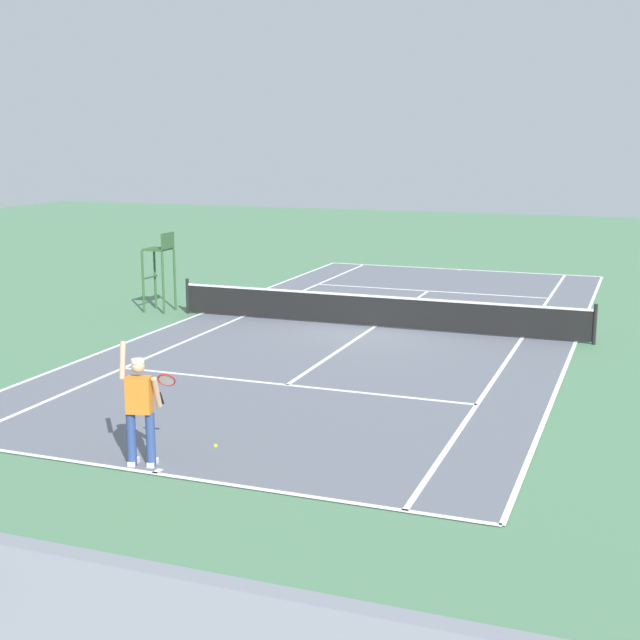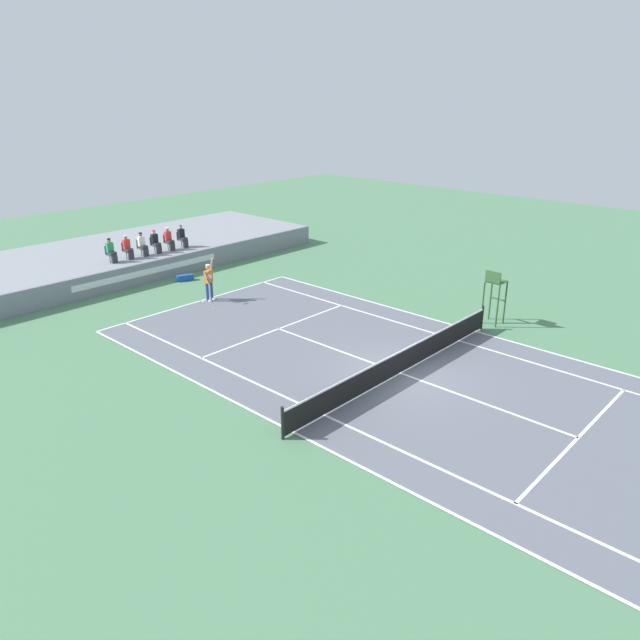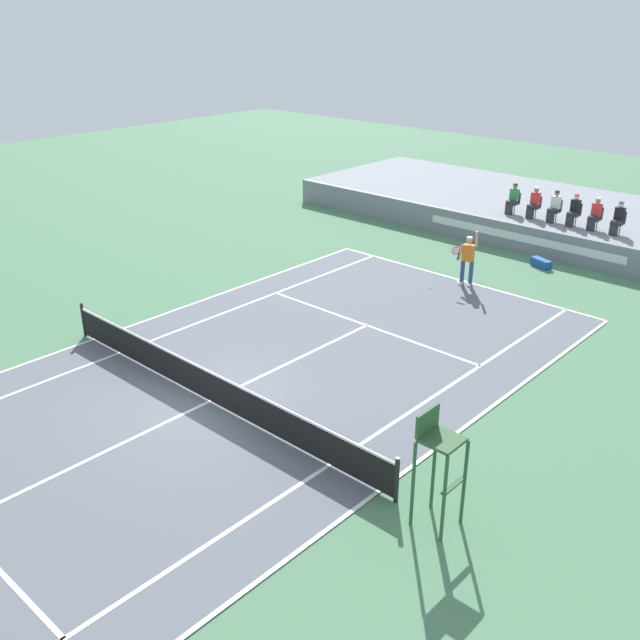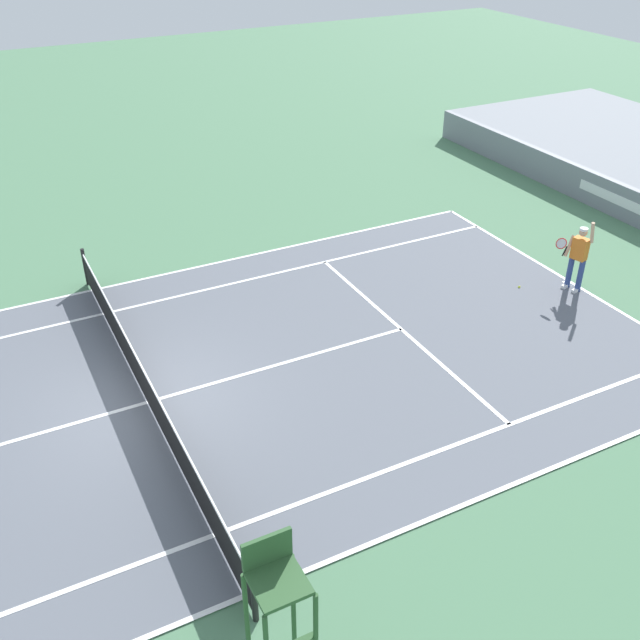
{
  "view_description": "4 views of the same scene",
  "coord_description": "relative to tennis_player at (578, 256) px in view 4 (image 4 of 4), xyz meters",
  "views": [
    {
      "loc": [
        -7.12,
        23.4,
        5.24
      ],
      "look_at": [
        0.11,
        4.08,
        1.0
      ],
      "focal_mm": 49.72,
      "sensor_mm": 36.0,
      "label": 1
    },
    {
      "loc": [
        -16.37,
        -11.09,
        9.58
      ],
      "look_at": [
        0.11,
        4.08,
        1.0
      ],
      "focal_mm": 33.53,
      "sensor_mm": 36.0,
      "label": 2
    },
    {
      "loc": [
        12.8,
        -9.81,
        9.34
      ],
      "look_at": [
        0.11,
        4.08,
        1.0
      ],
      "focal_mm": 40.07,
      "sensor_mm": 36.0,
      "label": 3
    },
    {
      "loc": [
        12.6,
        -2.32,
        9.65
      ],
      "look_at": [
        0.11,
        4.08,
        1.0
      ],
      "focal_mm": 40.76,
      "sensor_mm": 36.0,
      "label": 4
    }
  ],
  "objects": [
    {
      "name": "tennis_player",
      "position": [
        0.0,
        0.0,
        0.0
      ],
      "size": [
        0.74,
        0.76,
        2.08
      ],
      "color": "navy",
      "rests_on": "ground"
    },
    {
      "name": "net",
      "position": [
        -0.36,
        -11.65,
        -0.47
      ],
      "size": [
        11.98,
        0.1,
        1.07
      ],
      "color": "black",
      "rests_on": "ground"
    },
    {
      "name": "umpire_chair",
      "position": [
        6.49,
        -11.65,
        0.56
      ],
      "size": [
        0.77,
        0.77,
        2.44
      ],
      "color": "#2D562D",
      "rests_on": "ground"
    },
    {
      "name": "ground_plane",
      "position": [
        -0.36,
        -11.65,
        -0.99
      ],
      "size": [
        80.0,
        80.0,
        0.0
      ],
      "primitive_type": "plane",
      "color": "#4C7A56"
    },
    {
      "name": "court",
      "position": [
        -0.36,
        -11.65,
        -0.98
      ],
      "size": [
        11.08,
        23.88,
        0.03
      ],
      "color": "slate",
      "rests_on": "ground"
    },
    {
      "name": "tennis_ball",
      "position": [
        -0.7,
        -1.22,
        -0.96
      ],
      "size": [
        0.07,
        0.07,
        0.07
      ],
      "primitive_type": "sphere",
      "color": "#D1E533",
      "rests_on": "ground"
    }
  ]
}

